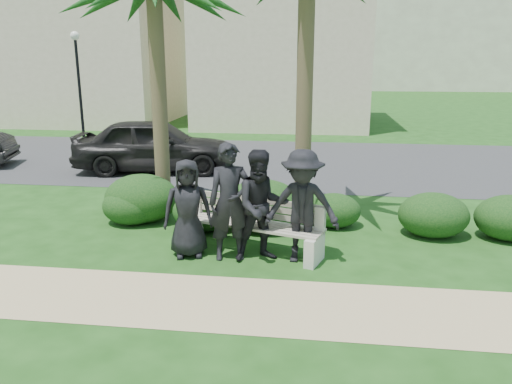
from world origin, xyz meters
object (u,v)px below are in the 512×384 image
(park_bench, at_px, (250,229))
(man_b, at_px, (230,202))
(man_c, at_px, (262,206))
(man_a, at_px, (188,209))
(car_a, at_px, (154,145))
(street_lamp, at_px, (78,66))
(man_d, at_px, (302,207))

(park_bench, xyz_separation_m, man_b, (-0.26, -0.37, 0.57))
(man_c, bearing_deg, park_bench, 105.56)
(man_a, bearing_deg, car_a, 97.62)
(street_lamp, xyz_separation_m, man_c, (8.99, -12.23, -2.03))
(man_a, bearing_deg, man_c, -16.16)
(car_a, bearing_deg, man_c, -156.82)
(park_bench, xyz_separation_m, man_d, (0.89, -0.34, 0.53))
(street_lamp, height_order, park_bench, street_lamp)
(man_d, relative_size, car_a, 0.40)
(man_b, distance_m, man_c, 0.51)
(man_c, bearing_deg, man_a, 159.74)
(park_bench, relative_size, man_a, 1.63)
(man_a, height_order, car_a, man_a)
(street_lamp, bearing_deg, man_c, -53.68)
(park_bench, height_order, car_a, car_a)
(street_lamp, relative_size, man_c, 2.34)
(man_b, height_order, man_c, man_b)
(park_bench, relative_size, man_d, 1.45)
(park_bench, bearing_deg, man_c, -36.92)
(man_a, distance_m, man_d, 1.87)
(street_lamp, xyz_separation_m, park_bench, (8.74, -11.88, -2.55))
(street_lamp, height_order, man_b, street_lamp)
(park_bench, bearing_deg, car_a, 139.57)
(park_bench, relative_size, man_c, 1.46)
(man_c, bearing_deg, man_b, 162.15)
(man_a, height_order, man_d, man_d)
(man_c, distance_m, car_a, 7.38)
(street_lamp, height_order, man_c, street_lamp)
(man_c, bearing_deg, street_lamp, 106.80)
(man_c, xyz_separation_m, car_a, (-3.89, 6.27, -0.14))
(man_a, relative_size, man_d, 0.89)
(park_bench, xyz_separation_m, man_c, (0.25, -0.35, 0.52))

